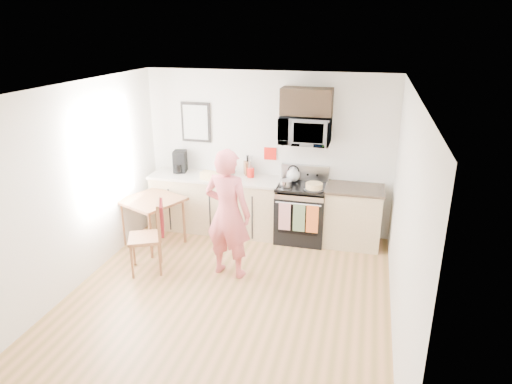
% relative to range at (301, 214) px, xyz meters
% --- Properties ---
extents(floor, '(4.60, 4.60, 0.00)m').
position_rel_range_xyz_m(floor, '(-0.63, -1.98, -0.44)').
color(floor, olive).
rests_on(floor, ground).
extents(back_wall, '(4.00, 0.04, 2.60)m').
position_rel_range_xyz_m(back_wall, '(-0.63, 0.32, 0.86)').
color(back_wall, white).
rests_on(back_wall, floor).
extents(front_wall, '(4.00, 0.04, 2.60)m').
position_rel_range_xyz_m(front_wall, '(-0.63, -4.28, 0.86)').
color(front_wall, white).
rests_on(front_wall, floor).
extents(left_wall, '(0.04, 4.60, 2.60)m').
position_rel_range_xyz_m(left_wall, '(-2.63, -1.98, 0.86)').
color(left_wall, white).
rests_on(left_wall, floor).
extents(right_wall, '(0.04, 4.60, 2.60)m').
position_rel_range_xyz_m(right_wall, '(1.37, -1.98, 0.86)').
color(right_wall, white).
rests_on(right_wall, floor).
extents(ceiling, '(4.00, 4.60, 0.04)m').
position_rel_range_xyz_m(ceiling, '(-0.63, -1.98, 2.16)').
color(ceiling, white).
rests_on(ceiling, back_wall).
extents(window, '(0.06, 1.40, 1.50)m').
position_rel_range_xyz_m(window, '(-2.59, -1.18, 1.11)').
color(window, white).
rests_on(window, left_wall).
extents(cabinet_left, '(2.10, 0.60, 0.90)m').
position_rel_range_xyz_m(cabinet_left, '(-1.43, 0.02, 0.01)').
color(cabinet_left, tan).
rests_on(cabinet_left, floor).
extents(countertop_left, '(2.14, 0.64, 0.04)m').
position_rel_range_xyz_m(countertop_left, '(-1.43, 0.02, 0.48)').
color(countertop_left, beige).
rests_on(countertop_left, cabinet_left).
extents(cabinet_right, '(0.84, 0.60, 0.90)m').
position_rel_range_xyz_m(cabinet_right, '(0.80, 0.02, 0.01)').
color(cabinet_right, tan).
rests_on(cabinet_right, floor).
extents(countertop_right, '(0.88, 0.64, 0.04)m').
position_rel_range_xyz_m(countertop_right, '(0.80, 0.02, 0.48)').
color(countertop_right, black).
rests_on(countertop_right, cabinet_right).
extents(range, '(0.76, 0.70, 1.16)m').
position_rel_range_xyz_m(range, '(0.00, 0.00, 0.00)').
color(range, black).
rests_on(range, floor).
extents(microwave, '(0.76, 0.51, 0.42)m').
position_rel_range_xyz_m(microwave, '(-0.00, 0.10, 1.32)').
color(microwave, '#A9A9AE').
rests_on(microwave, back_wall).
extents(upper_cabinet, '(0.76, 0.35, 0.40)m').
position_rel_range_xyz_m(upper_cabinet, '(-0.00, 0.15, 1.74)').
color(upper_cabinet, black).
rests_on(upper_cabinet, back_wall).
extents(wall_art, '(0.50, 0.04, 0.65)m').
position_rel_range_xyz_m(wall_art, '(-1.83, 0.30, 1.31)').
color(wall_art, black).
rests_on(wall_art, back_wall).
extents(wall_trivet, '(0.20, 0.02, 0.20)m').
position_rel_range_xyz_m(wall_trivet, '(-0.58, 0.31, 0.86)').
color(wall_trivet, red).
rests_on(wall_trivet, back_wall).
extents(person, '(0.71, 0.52, 1.78)m').
position_rel_range_xyz_m(person, '(-0.79, -1.32, 0.46)').
color(person, '#C2353B').
rests_on(person, floor).
extents(dining_table, '(0.92, 0.92, 0.75)m').
position_rel_range_xyz_m(dining_table, '(-2.20, -0.73, 0.23)').
color(dining_table, brown).
rests_on(dining_table, floor).
extents(chair, '(0.61, 0.58, 1.03)m').
position_rel_range_xyz_m(chair, '(-1.79, -1.46, 0.23)').
color(chair, brown).
rests_on(chair, floor).
extents(knife_block, '(0.16, 0.17, 0.22)m').
position_rel_range_xyz_m(knife_block, '(-0.94, 0.23, 0.61)').
color(knife_block, brown).
rests_on(knife_block, countertop_left).
extents(utensil_crock, '(0.12, 0.12, 0.35)m').
position_rel_range_xyz_m(utensil_crock, '(-0.86, 0.12, 0.64)').
color(utensil_crock, red).
rests_on(utensil_crock, countertop_left).
extents(fruit_bowl, '(0.23, 0.23, 0.10)m').
position_rel_range_xyz_m(fruit_bowl, '(-1.23, 0.17, 0.54)').
color(fruit_bowl, silver).
rests_on(fruit_bowl, countertop_left).
extents(milk_carton, '(0.11, 0.11, 0.24)m').
position_rel_range_xyz_m(milk_carton, '(-2.04, 0.13, 0.62)').
color(milk_carton, tan).
rests_on(milk_carton, countertop_left).
extents(coffee_maker, '(0.24, 0.32, 0.35)m').
position_rel_range_xyz_m(coffee_maker, '(-2.07, 0.11, 0.67)').
color(coffee_maker, black).
rests_on(coffee_maker, countertop_left).
extents(bread_bag, '(0.36, 0.22, 0.12)m').
position_rel_range_xyz_m(bread_bag, '(-1.43, -0.15, 0.56)').
color(bread_bag, tan).
rests_on(bread_bag, countertop_left).
extents(cake, '(0.31, 0.31, 0.10)m').
position_rel_range_xyz_m(cake, '(0.21, -0.19, 0.54)').
color(cake, black).
rests_on(cake, range).
extents(kettle, '(0.21, 0.21, 0.27)m').
position_rel_range_xyz_m(kettle, '(-0.16, 0.12, 0.60)').
color(kettle, silver).
rests_on(kettle, range).
extents(pot, '(0.19, 0.33, 0.10)m').
position_rel_range_xyz_m(pot, '(-0.23, -0.14, 0.54)').
color(pot, '#A9A9AE').
rests_on(pot, range).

